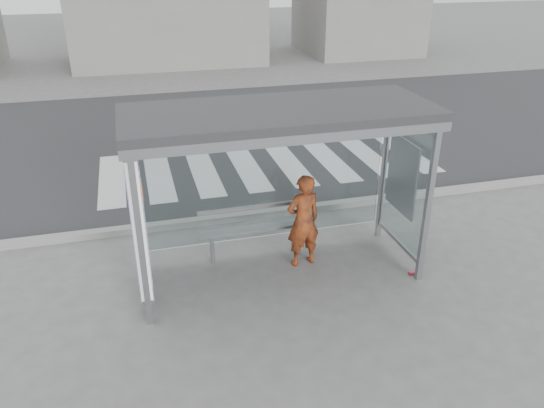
{
  "coord_description": "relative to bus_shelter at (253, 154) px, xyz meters",
  "views": [
    {
      "loc": [
        -1.92,
        -6.65,
        4.53
      ],
      "look_at": [
        -0.06,
        0.2,
        1.11
      ],
      "focal_mm": 35.0,
      "sensor_mm": 36.0,
      "label": 1
    }
  ],
  "objects": [
    {
      "name": "curb",
      "position": [
        0.37,
        1.89,
        -1.92
      ],
      "size": [
        30.0,
        0.18,
        0.12
      ],
      "primitive_type": "cube",
      "color": "gray",
      "rests_on": "ground"
    },
    {
      "name": "building_center",
      "position": [
        0.37,
        17.94,
        0.52
      ],
      "size": [
        8.0,
        5.0,
        5.0
      ],
      "primitive_type": "cube",
      "color": "gray",
      "rests_on": "ground"
    },
    {
      "name": "road",
      "position": [
        0.37,
        6.94,
        -1.98
      ],
      "size": [
        30.0,
        10.0,
        0.01
      ],
      "primitive_type": "cube",
      "color": "#2B2B2E",
      "rests_on": "ground"
    },
    {
      "name": "crosswalk",
      "position": [
        1.37,
        4.44,
        -1.98
      ],
      "size": [
        7.55,
        3.0,
        0.0
      ],
      "color": "silver",
      "rests_on": "ground"
    },
    {
      "name": "bench",
      "position": [
        0.11,
        0.52,
        -1.45
      ],
      "size": [
        1.72,
        0.22,
        0.89
      ],
      "color": "gray",
      "rests_on": "ground"
    },
    {
      "name": "bus_shelter",
      "position": [
        0.0,
        0.0,
        0.0
      ],
      "size": [
        4.25,
        1.65,
        2.62
      ],
      "color": "gray",
      "rests_on": "ground"
    },
    {
      "name": "soda_can",
      "position": [
        2.34,
        -0.63,
        -1.95
      ],
      "size": [
        0.12,
        0.08,
        0.06
      ],
      "primitive_type": "cylinder",
      "rotation": [
        0.0,
        1.57,
        0.18
      ],
      "color": "#CF3D51",
      "rests_on": "ground"
    },
    {
      "name": "person",
      "position": [
        0.81,
        0.13,
        -1.22
      ],
      "size": [
        0.61,
        0.45,
        1.52
      ],
      "primitive_type": "imported",
      "rotation": [
        0.0,
        0.0,
        3.3
      ],
      "color": "#D65214",
      "rests_on": "ground"
    },
    {
      "name": "ground",
      "position": [
        0.37,
        -0.06,
        -1.98
      ],
      "size": [
        80.0,
        80.0,
        0.0
      ],
      "primitive_type": "plane",
      "color": "#5F5F5C",
      "rests_on": "ground"
    }
  ]
}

